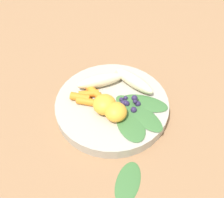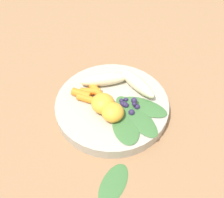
% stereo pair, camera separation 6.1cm
% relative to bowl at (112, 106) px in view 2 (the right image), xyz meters
% --- Properties ---
extents(ground_plane, '(2.40, 2.40, 0.00)m').
position_rel_bowl_xyz_m(ground_plane, '(0.00, 0.00, -0.01)').
color(ground_plane, '#99704C').
extents(bowl, '(0.27, 0.27, 0.03)m').
position_rel_bowl_xyz_m(bowl, '(0.00, 0.00, 0.00)').
color(bowl, '#B2AD9E').
rests_on(bowl, ground_plane).
extents(banana_peeled_left, '(0.11, 0.09, 0.03)m').
position_rel_bowl_xyz_m(banana_peeled_left, '(0.04, -0.04, 0.03)').
color(banana_peeled_left, beige).
rests_on(banana_peeled_left, bowl).
extents(banana_peeled_right, '(0.12, 0.08, 0.03)m').
position_rel_bowl_xyz_m(banana_peeled_right, '(-0.03, -0.07, 0.03)').
color(banana_peeled_right, beige).
rests_on(banana_peeled_right, bowl).
extents(orange_segment_near, '(0.05, 0.05, 0.04)m').
position_rel_bowl_xyz_m(orange_segment_near, '(-0.02, 0.04, 0.03)').
color(orange_segment_near, '#F4A833').
rests_on(orange_segment_near, bowl).
extents(orange_segment_far, '(0.05, 0.05, 0.04)m').
position_rel_bowl_xyz_m(orange_segment_far, '(0.01, 0.03, 0.03)').
color(orange_segment_far, '#F4A833').
rests_on(orange_segment_far, bowl).
extents(carrot_front, '(0.06, 0.04, 0.02)m').
position_rel_bowl_xyz_m(carrot_front, '(0.05, -0.01, 0.02)').
color(carrot_front, orange).
rests_on(carrot_front, bowl).
extents(carrot_mid_left, '(0.05, 0.04, 0.02)m').
position_rel_bowl_xyz_m(carrot_mid_left, '(0.06, 0.00, 0.02)').
color(carrot_mid_left, orange).
rests_on(carrot_mid_left, bowl).
extents(carrot_mid_right, '(0.05, 0.02, 0.02)m').
position_rel_bowl_xyz_m(carrot_mid_right, '(0.07, 0.02, 0.02)').
color(carrot_mid_right, orange).
rests_on(carrot_mid_right, bowl).
extents(carrot_rear, '(0.06, 0.02, 0.02)m').
position_rel_bowl_xyz_m(carrot_rear, '(0.05, 0.02, 0.02)').
color(carrot_rear, orange).
rests_on(carrot_rear, bowl).
extents(blueberry_pile, '(0.05, 0.05, 0.03)m').
position_rel_bowl_xyz_m(blueberry_pile, '(-0.04, -0.00, 0.02)').
color(blueberry_pile, '#2D234C').
rests_on(blueberry_pile, bowl).
extents(coconut_shred_patch, '(0.05, 0.05, 0.00)m').
position_rel_bowl_xyz_m(coconut_shred_patch, '(-0.04, 0.03, 0.02)').
color(coconut_shred_patch, white).
rests_on(coconut_shred_patch, bowl).
extents(kale_leaf_left, '(0.10, 0.11, 0.01)m').
position_rel_bowl_xyz_m(kale_leaf_left, '(-0.06, 0.05, 0.02)').
color(kale_leaf_left, '#3D7038').
rests_on(kale_leaf_left, bowl).
extents(kale_leaf_right, '(0.15, 0.11, 0.01)m').
position_rel_bowl_xyz_m(kale_leaf_right, '(-0.07, 0.01, 0.02)').
color(kale_leaf_right, '#3D7038').
rests_on(kale_leaf_right, bowl).
extents(kale_leaf_rear, '(0.11, 0.05, 0.01)m').
position_rel_bowl_xyz_m(kale_leaf_rear, '(-0.07, -0.02, 0.02)').
color(kale_leaf_rear, '#3D7038').
rests_on(kale_leaf_rear, bowl).
extents(kale_leaf_stray, '(0.05, 0.09, 0.01)m').
position_rel_bowl_xyz_m(kale_leaf_stray, '(-0.09, 0.17, -0.01)').
color(kale_leaf_stray, '#3D7038').
rests_on(kale_leaf_stray, ground_plane).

